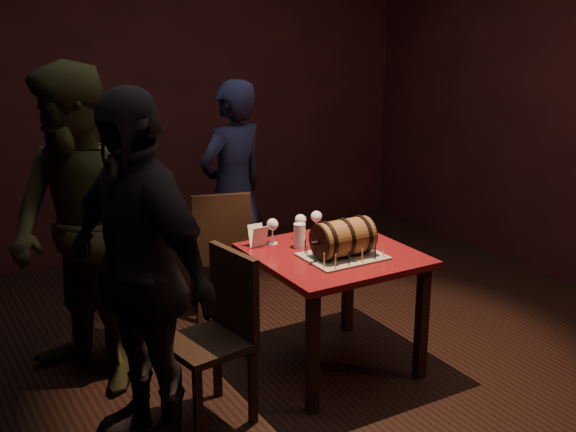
% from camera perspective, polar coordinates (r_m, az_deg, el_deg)
% --- Properties ---
extents(room_shell, '(5.04, 5.04, 2.80)m').
position_cam_1_polar(room_shell, '(4.18, 1.32, 5.92)').
color(room_shell, black).
rests_on(room_shell, ground).
extents(pub_table, '(0.90, 0.90, 0.75)m').
position_cam_1_polar(pub_table, '(4.32, 3.58, -4.25)').
color(pub_table, '#520D12').
rests_on(pub_table, ground).
extents(cake_board, '(0.45, 0.35, 0.01)m').
position_cam_1_polar(cake_board, '(4.20, 4.36, -3.20)').
color(cake_board, gray).
rests_on(cake_board, pub_table).
extents(barrel_cake, '(0.39, 0.23, 0.23)m').
position_cam_1_polar(barrel_cake, '(4.16, 4.39, -1.74)').
color(barrel_cake, brown).
rests_on(barrel_cake, cake_board).
extents(birthday_candles, '(0.40, 0.30, 0.09)m').
position_cam_1_polar(birthday_candles, '(4.18, 4.38, -2.59)').
color(birthday_candles, '#EDD38E').
rests_on(birthday_candles, cake_board).
extents(wine_glass_left, '(0.07, 0.07, 0.16)m').
position_cam_1_polar(wine_glass_left, '(4.38, -1.24, -0.76)').
color(wine_glass_left, silver).
rests_on(wine_glass_left, pub_table).
extents(wine_glass_mid, '(0.07, 0.07, 0.16)m').
position_cam_1_polar(wine_glass_mid, '(4.47, 0.99, -0.41)').
color(wine_glass_mid, silver).
rests_on(wine_glass_mid, pub_table).
extents(wine_glass_right, '(0.07, 0.07, 0.16)m').
position_cam_1_polar(wine_glass_right, '(4.54, 2.25, -0.13)').
color(wine_glass_right, silver).
rests_on(wine_glass_right, pub_table).
extents(pint_of_ale, '(0.07, 0.07, 0.15)m').
position_cam_1_polar(pint_of_ale, '(4.33, 0.91, -1.61)').
color(pint_of_ale, silver).
rests_on(pint_of_ale, pub_table).
extents(menu_card, '(0.10, 0.05, 0.13)m').
position_cam_1_polar(menu_card, '(4.35, -2.39, -1.61)').
color(menu_card, white).
rests_on(menu_card, pub_table).
extents(chair_back, '(0.50, 0.50, 0.93)m').
position_cam_1_polar(chair_back, '(5.07, -5.37, -2.46)').
color(chair_back, black).
rests_on(chair_back, ground).
extents(chair_left_rear, '(0.49, 0.49, 0.93)m').
position_cam_1_polar(chair_left_rear, '(4.57, -11.10, -4.91)').
color(chair_left_rear, black).
rests_on(chair_left_rear, ground).
extents(chair_left_front, '(0.46, 0.46, 0.93)m').
position_cam_1_polar(chair_left_front, '(3.87, -5.46, -8.74)').
color(chair_left_front, black).
rests_on(chair_left_front, ground).
extents(person_back, '(0.69, 0.55, 1.64)m').
position_cam_1_polar(person_back, '(5.38, -4.36, 2.01)').
color(person_back, '#1B1C36').
rests_on(person_back, ground).
extents(person_left_rear, '(1.03, 1.13, 1.88)m').
position_cam_1_polar(person_left_rear, '(4.19, -16.05, -1.20)').
color(person_left_rear, '#38371C').
rests_on(person_left_rear, ground).
extents(person_left_front, '(0.72, 1.15, 1.82)m').
position_cam_1_polar(person_left_front, '(3.57, -11.83, -4.51)').
color(person_left_front, black).
rests_on(person_left_front, ground).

